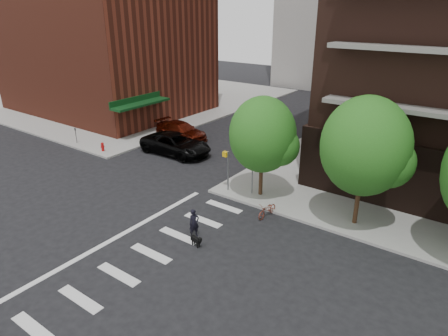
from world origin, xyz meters
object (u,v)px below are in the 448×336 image
dog_walker (194,223)px  parked_car_black (176,144)px  fire_hydrant (103,146)px  scooter (267,210)px  parked_car_silver (266,109)px  parked_car_maroon (181,131)px

dog_walker → parked_car_black: bearing=70.9°
fire_hydrant → scooter: bearing=-4.6°
parked_car_black → parked_car_silver: size_ratio=1.22×
parked_car_black → parked_car_silver: bearing=-1.4°
parked_car_black → scooter: parked_car_black is taller
fire_hydrant → dog_walker: bearing=-20.7°
parked_car_silver → dog_walker: bearing=-159.5°
parked_car_black → parked_car_silver: 14.26m
scooter → fire_hydrant: bearing=179.5°
scooter → parked_car_silver: bearing=124.8°
parked_car_black → scooter: size_ratio=3.68×
fire_hydrant → parked_car_silver: parked_car_silver is taller
parked_car_black → scooter: 12.09m
fire_hydrant → scooter: (16.18, -1.30, -0.12)m
fire_hydrant → scooter: 16.23m
parked_car_silver → dog_walker: size_ratio=3.17×
fire_hydrant → parked_car_black: (5.00, 3.30, 0.28)m
parked_car_silver → scooter: size_ratio=3.01×
parked_car_silver → dog_walker: parked_car_silver is taller
parked_car_black → dog_walker: size_ratio=3.88×
parked_car_maroon → dog_walker: bearing=-131.6°
parked_car_black → dog_walker: 12.61m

